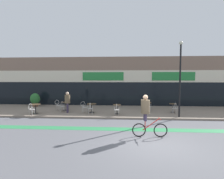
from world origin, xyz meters
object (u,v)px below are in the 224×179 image
Objects in this scene: bistro_table_0 at (35,107)px; cafe_chair_0_near at (31,108)px; lamp_post at (180,74)px; bistro_table_1 at (65,104)px; cafe_chair_2_near at (90,108)px; cafe_chair_4_near at (149,106)px; cafe_chair_5_near at (175,107)px; bistro_table_4 at (147,105)px; bistro_table_3 at (117,107)px; bistro_table_5 at (173,106)px; cafe_chair_3_near at (117,109)px; cafe_chair_1_side at (58,104)px; cyclist_0 at (146,113)px; cafe_chair_2_side at (84,106)px; pedestrian_near_end at (67,100)px; cafe_chair_1_near at (62,106)px; bistro_table_2 at (92,106)px; planter_pot at (35,99)px.

cafe_chair_0_near is (-0.01, -0.63, -0.03)m from bistro_table_0.
cafe_chair_0_near is 0.17× the size of lamp_post.
cafe_chair_2_near is at bearing -29.76° from bistro_table_1.
cafe_chair_4_near and cafe_chair_5_near have the same top height.
bistro_table_4 is 0.63m from cafe_chair_4_near.
bistro_table_3 is at bearing -147.57° from bistro_table_4.
cafe_chair_2_near is 4.84m from cafe_chair_4_near.
bistro_table_3 is (6.50, 0.25, -0.02)m from bistro_table_0.
bistro_table_5 is 4.81m from cafe_chair_3_near.
cafe_chair_3_near and cafe_chair_4_near have the same top height.
cafe_chair_2_near is (3.14, -1.45, 0.00)m from cafe_chair_1_side.
cafe_chair_4_near is at bearing 79.71° from cyclist_0.
cafe_chair_2_near is at bearing 95.42° from cafe_chair_5_near.
cafe_chair_4_near is at bearing -72.54° from cafe_chair_0_near.
cafe_chair_2_side is at bearing 39.10° from cafe_chair_2_near.
bistro_table_1 is 8.78m from cyclist_0.
cafe_chair_5_near is at bearing 59.65° from cyclist_0.
cafe_chair_1_side is 1.00× the size of cafe_chair_2_near.
pedestrian_near_end reaches higher than cafe_chair_5_near.
cafe_chair_0_near is 1.00× the size of cafe_chair_3_near.
lamp_post is (9.16, -1.97, 2.61)m from bistro_table_1.
cafe_chair_0_near is (-1.90, -2.12, 0.00)m from bistro_table_1.
cafe_chair_1_near is at bearing 24.67° from bistro_table_0.
pedestrian_near_end is (-4.08, 0.95, 0.49)m from cafe_chair_3_near.
bistro_table_1 is at bearing -69.81° from pedestrian_near_end.
cafe_chair_2_side and cafe_chair_5_near have the same top height.
bistro_table_2 is 0.87× the size of cafe_chair_4_near.
bistro_table_0 is 0.88× the size of cafe_chair_3_near.
planter_pot reaches higher than cafe_chair_0_near.
cyclist_0 is at bearing -110.43° from cafe_chair_0_near.
planter_pot reaches higher than cafe_chair_3_near.
cafe_chair_4_near is at bearing -81.48° from cafe_chair_2_near.
cafe_chair_0_near and cafe_chair_2_side have the same top height.
cafe_chair_2_near is 1.00× the size of cafe_chair_3_near.
cyclist_0 is (9.96, -8.06, 0.42)m from planter_pot.
planter_pot is (-8.31, 3.17, 0.16)m from bistro_table_3.
bistro_table_4 is at bearing 11.76° from bistro_table_0.
lamp_post is 2.56× the size of cyclist_0.
cafe_chair_3_near reaches higher than bistro_table_3.
cyclist_0 is (-2.90, -4.16, -2.02)m from lamp_post.
cafe_chair_1_side is at bearing 85.53° from cafe_chair_5_near.
bistro_table_3 is 0.83× the size of cafe_chair_1_side.
planter_pot is at bearing 117.87° from bistro_table_0.
bistro_table_0 is 4.45m from bistro_table_2.
cafe_chair_2_side is at bearing 175.12° from pedestrian_near_end.
bistro_table_4 is at bearing 18.42° from cafe_chair_2_side.
cafe_chair_1_side is (-0.63, 0.01, 0.00)m from bistro_table_1.
cafe_chair_1_side is at bearing -48.60° from pedestrian_near_end.
cafe_chair_4_near is at bearing 11.85° from cafe_chair_2_side.
planter_pot reaches higher than cafe_chair_2_side.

